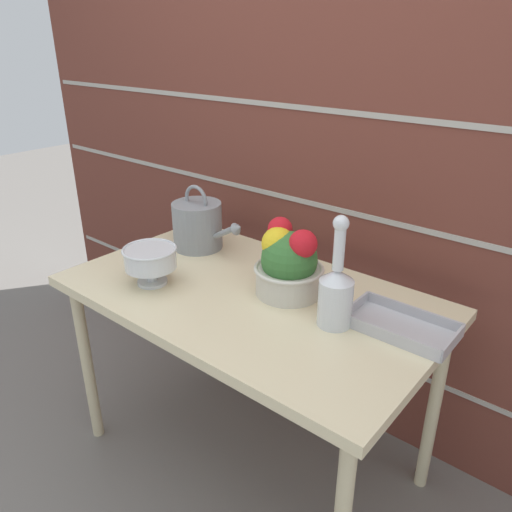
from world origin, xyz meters
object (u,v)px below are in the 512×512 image
crystal_pedestal_bowl (150,259)px  wire_tray (400,327)px  watering_can (198,225)px  glass_decanter (336,291)px  flower_planter (288,263)px

crystal_pedestal_bowl → wire_tray: bearing=18.9°
watering_can → crystal_pedestal_bowl: bearing=-72.4°
watering_can → glass_decanter: glass_decanter is taller
crystal_pedestal_bowl → watering_can: bearing=107.6°
crystal_pedestal_bowl → wire_tray: (0.79, 0.27, -0.08)m
flower_planter → wire_tray: (0.39, 0.03, -0.10)m
glass_decanter → wire_tray: size_ratio=1.10×
flower_planter → glass_decanter: size_ratio=0.71×
crystal_pedestal_bowl → glass_decanter: size_ratio=0.54×
flower_planter → glass_decanter: glass_decanter is taller
glass_decanter → wire_tray: bearing=30.2°
flower_planter → wire_tray: size_ratio=0.79×
crystal_pedestal_bowl → wire_tray: crystal_pedestal_bowl is taller
crystal_pedestal_bowl → flower_planter: flower_planter is taller
glass_decanter → wire_tray: glass_decanter is taller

